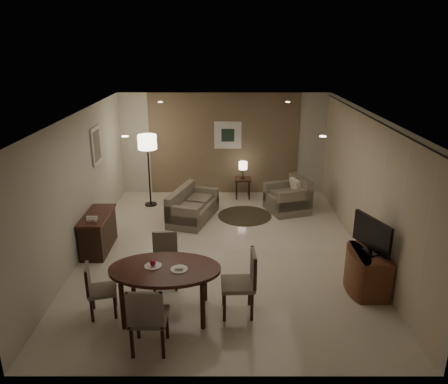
{
  "coord_description": "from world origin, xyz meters",
  "views": [
    {
      "loc": [
        0.0,
        -7.88,
        3.98
      ],
      "look_at": [
        0.0,
        0.2,
        1.15
      ],
      "focal_mm": 35.0,
      "sensor_mm": 36.0,
      "label": 1
    }
  ],
  "objects_px": {
    "chair_near": "(149,316)",
    "console_desk": "(98,232)",
    "chair_right": "(238,283)",
    "tv_cabinet": "(369,271)",
    "sofa": "(193,205)",
    "floor_lamp": "(149,171)",
    "armchair": "(287,195)",
    "chair_far": "(165,262)",
    "dining_table": "(166,291)",
    "chair_left": "(102,290)",
    "side_table": "(243,188)"
  },
  "relations": [
    {
      "from": "chair_near",
      "to": "console_desk",
      "type": "bearing_deg",
      "value": -62.75
    },
    {
      "from": "console_desk",
      "to": "chair_right",
      "type": "height_order",
      "value": "chair_right"
    },
    {
      "from": "tv_cabinet",
      "to": "chair_near",
      "type": "distance_m",
      "value": 3.7
    },
    {
      "from": "chair_near",
      "to": "sofa",
      "type": "distance_m",
      "value": 4.53
    },
    {
      "from": "console_desk",
      "to": "tv_cabinet",
      "type": "distance_m",
      "value": 5.11
    },
    {
      "from": "sofa",
      "to": "floor_lamp",
      "type": "relative_size",
      "value": 0.85
    },
    {
      "from": "armchair",
      "to": "chair_right",
      "type": "bearing_deg",
      "value": -36.24
    },
    {
      "from": "console_desk",
      "to": "chair_far",
      "type": "height_order",
      "value": "chair_far"
    },
    {
      "from": "tv_cabinet",
      "to": "chair_near",
      "type": "height_order",
      "value": "chair_near"
    },
    {
      "from": "dining_table",
      "to": "chair_far",
      "type": "distance_m",
      "value": 0.82
    },
    {
      "from": "tv_cabinet",
      "to": "chair_left",
      "type": "xyz_separation_m",
      "value": [
        -4.23,
        -0.67,
        0.07
      ]
    },
    {
      "from": "chair_far",
      "to": "sofa",
      "type": "xyz_separation_m",
      "value": [
        0.27,
        2.92,
        -0.09
      ]
    },
    {
      "from": "console_desk",
      "to": "chair_near",
      "type": "height_order",
      "value": "chair_near"
    },
    {
      "from": "chair_near",
      "to": "side_table",
      "type": "distance_m",
      "value": 6.2
    },
    {
      "from": "tv_cabinet",
      "to": "dining_table",
      "type": "height_order",
      "value": "dining_table"
    },
    {
      "from": "chair_right",
      "to": "floor_lamp",
      "type": "bearing_deg",
      "value": -158.12
    },
    {
      "from": "tv_cabinet",
      "to": "chair_near",
      "type": "relative_size",
      "value": 0.89
    },
    {
      "from": "console_desk",
      "to": "chair_left",
      "type": "bearing_deg",
      "value": -73.13
    },
    {
      "from": "dining_table",
      "to": "armchair",
      "type": "bearing_deg",
      "value": 60.34
    },
    {
      "from": "chair_far",
      "to": "chair_near",
      "type": "bearing_deg",
      "value": -94.48
    },
    {
      "from": "dining_table",
      "to": "chair_far",
      "type": "bearing_deg",
      "value": 98.07
    },
    {
      "from": "chair_left",
      "to": "armchair",
      "type": "relative_size",
      "value": 0.9
    },
    {
      "from": "tv_cabinet",
      "to": "side_table",
      "type": "relative_size",
      "value": 1.69
    },
    {
      "from": "chair_near",
      "to": "sofa",
      "type": "relative_size",
      "value": 0.66
    },
    {
      "from": "sofa",
      "to": "side_table",
      "type": "distance_m",
      "value": 1.93
    },
    {
      "from": "chair_left",
      "to": "floor_lamp",
      "type": "distance_m",
      "value": 4.7
    },
    {
      "from": "console_desk",
      "to": "armchair",
      "type": "height_order",
      "value": "armchair"
    },
    {
      "from": "chair_far",
      "to": "floor_lamp",
      "type": "height_order",
      "value": "floor_lamp"
    },
    {
      "from": "chair_right",
      "to": "tv_cabinet",
      "type": "bearing_deg",
      "value": 104.18
    },
    {
      "from": "floor_lamp",
      "to": "sofa",
      "type": "bearing_deg",
      "value": -39.32
    },
    {
      "from": "dining_table",
      "to": "side_table",
      "type": "xyz_separation_m",
      "value": [
        1.37,
        5.22,
        -0.13
      ]
    },
    {
      "from": "floor_lamp",
      "to": "tv_cabinet",
      "type": "bearing_deg",
      "value": -43.17
    },
    {
      "from": "console_desk",
      "to": "tv_cabinet",
      "type": "xyz_separation_m",
      "value": [
        4.89,
        -1.5,
        -0.03
      ]
    },
    {
      "from": "chair_right",
      "to": "floor_lamp",
      "type": "distance_m",
      "value": 5.1
    },
    {
      "from": "chair_far",
      "to": "sofa",
      "type": "relative_size",
      "value": 0.59
    },
    {
      "from": "dining_table",
      "to": "chair_right",
      "type": "distance_m",
      "value": 1.09
    },
    {
      "from": "console_desk",
      "to": "dining_table",
      "type": "height_order",
      "value": "dining_table"
    },
    {
      "from": "console_desk",
      "to": "floor_lamp",
      "type": "distance_m",
      "value": 2.63
    },
    {
      "from": "dining_table",
      "to": "sofa",
      "type": "distance_m",
      "value": 3.73
    },
    {
      "from": "chair_near",
      "to": "floor_lamp",
      "type": "distance_m",
      "value": 5.54
    },
    {
      "from": "chair_left",
      "to": "console_desk",
      "type": "bearing_deg",
      "value": 3.44
    },
    {
      "from": "tv_cabinet",
      "to": "chair_far",
      "type": "relative_size",
      "value": 0.99
    },
    {
      "from": "tv_cabinet",
      "to": "chair_far",
      "type": "xyz_separation_m",
      "value": [
        -3.39,
        0.14,
        0.1
      ]
    },
    {
      "from": "armchair",
      "to": "chair_left",
      "type": "bearing_deg",
      "value": -57.09
    },
    {
      "from": "chair_right",
      "to": "side_table",
      "type": "bearing_deg",
      "value": 174.65
    },
    {
      "from": "chair_near",
      "to": "side_table",
      "type": "bearing_deg",
      "value": -103.46
    },
    {
      "from": "armchair",
      "to": "floor_lamp",
      "type": "bearing_deg",
      "value": -115.78
    },
    {
      "from": "chair_far",
      "to": "armchair",
      "type": "relative_size",
      "value": 0.97
    },
    {
      "from": "tv_cabinet",
      "to": "sofa",
      "type": "distance_m",
      "value": 4.37
    },
    {
      "from": "dining_table",
      "to": "chair_near",
      "type": "bearing_deg",
      "value": -98.59
    }
  ]
}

